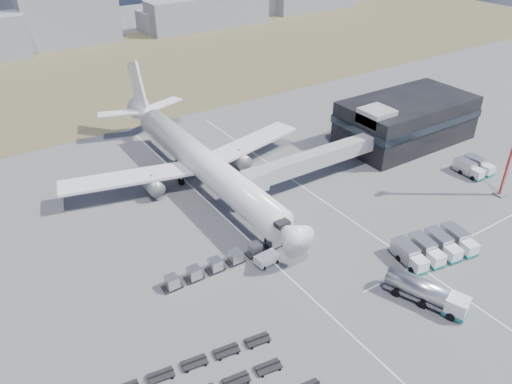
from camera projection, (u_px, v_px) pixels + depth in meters
ground at (302, 274)px, 74.62m from camera, size 420.00×420.00×0.00m
grass_strip at (81, 77)px, 153.16m from camera, size 420.00×90.00×0.01m
lane_markings at (338, 242)px, 81.37m from camera, size 47.12×110.00×0.01m
terminal at (406, 120)px, 111.52m from camera, size 30.40×16.40×11.00m
jet_bridge at (303, 163)px, 94.08m from camera, size 30.30×3.80×7.05m
airliner at (198, 159)px, 95.00m from camera, size 51.59×64.53×17.62m
skyline at (0, 28)px, 169.26m from camera, size 303.54×25.79×23.67m
fuel_tanker at (426, 292)px, 68.63m from camera, size 6.51×11.54×3.64m
pushback_tug at (267, 259)px, 76.34m from camera, size 3.75×2.31×1.59m
catering_truck at (186, 162)px, 102.34m from camera, size 3.25×6.64×2.95m
service_trucks_near at (435, 247)px, 77.84m from camera, size 13.03×8.57×2.69m
service_trucks_far at (474, 167)px, 100.63m from camera, size 5.48×6.50×2.55m
uld_row at (226, 261)px, 75.53m from camera, size 20.63×1.87×1.87m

